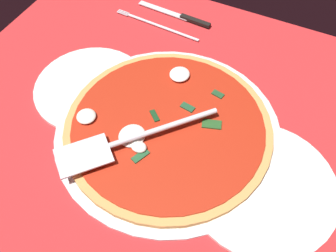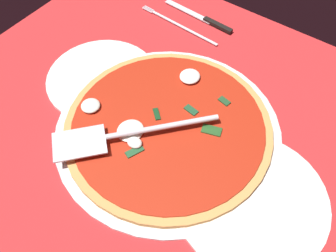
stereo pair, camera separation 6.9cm
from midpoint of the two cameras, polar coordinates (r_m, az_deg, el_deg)
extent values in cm
cube|color=red|center=(68.74, -5.77, -4.12)|extent=(91.21, 91.21, 0.80)
cube|color=silver|center=(99.97, -21.51, 14.81)|extent=(7.02, 7.02, 0.10)
cube|color=silver|center=(92.10, -20.90, 11.26)|extent=(7.02, 7.02, 0.10)
cube|color=silver|center=(99.50, -15.84, 16.44)|extent=(7.02, 7.02, 0.10)
cube|color=silver|center=(79.61, -26.22, 0.16)|extent=(7.02, 7.02, 0.10)
cube|color=silver|center=(84.66, -20.20, 7.05)|extent=(7.02, 7.02, 0.10)
cube|color=silver|center=(91.59, -14.82, 12.98)|extent=(7.02, 7.02, 0.10)
cube|color=silver|center=(100.02, -10.08, 17.90)|extent=(7.02, 7.02, 0.10)
cube|color=silver|center=(73.60, -25.88, -5.74)|extent=(7.02, 7.02, 0.10)
cube|color=silver|center=(77.77, -19.38, 2.07)|extent=(7.02, 7.02, 0.10)
cube|color=silver|center=(84.10, -13.65, 8.89)|extent=(7.02, 7.02, 0.10)
cube|color=silver|center=(92.15, -8.67, 14.56)|extent=(7.02, 7.02, 0.10)
cube|color=silver|center=(68.50, -25.47, -12.60)|extent=(7.02, 7.02, 0.10)
cube|color=silver|center=(71.60, -18.42, -3.82)|extent=(7.02, 7.02, 0.10)
cube|color=silver|center=(77.17, -12.30, 4.02)|extent=(7.02, 7.02, 0.10)
cube|color=silver|center=(84.72, -7.06, 10.60)|extent=(7.02, 7.02, 0.10)
cube|color=silver|center=(93.77, -2.58, 15.95)|extent=(7.02, 7.02, 0.10)
cube|color=silver|center=(66.35, -17.28, -10.73)|extent=(7.02, 7.02, 0.10)
cube|color=silver|center=(70.95, -10.72, -1.76)|extent=(7.02, 7.02, 0.10)
cube|color=silver|center=(77.84, -5.20, 5.90)|extent=(7.02, 7.02, 0.10)
cube|color=silver|center=(86.47, -0.57, 12.14)|extent=(7.02, 7.02, 0.10)
cube|color=silver|center=(96.38, 3.32, 17.11)|extent=(7.02, 7.02, 0.10)
cube|color=silver|center=(65.64, -8.84, -8.55)|extent=(7.02, 7.02, 0.10)
cube|color=silver|center=(71.67, -3.04, 0.34)|extent=(7.02, 7.02, 0.10)
cube|color=silver|center=(79.74, 1.72, 7.64)|extent=(7.02, 7.02, 0.10)
cube|color=silver|center=(89.30, 5.65, 13.45)|extent=(7.02, 7.02, 0.10)
cube|color=silver|center=(61.49, -6.58, -16.38)|extent=(7.02, 7.02, 0.10)
cube|color=silver|center=(66.42, -0.51, -6.19)|extent=(7.02, 7.02, 0.10)
cube|color=silver|center=(73.74, 4.35, 2.34)|extent=(7.02, 7.02, 0.10)
cube|color=silver|center=(82.80, 8.27, 9.17)|extent=(7.02, 7.02, 0.10)
cube|color=silver|center=(93.11, 11.48, 14.54)|extent=(7.02, 7.02, 0.10)
cube|color=silver|center=(62.32, 2.48, -13.68)|extent=(7.02, 7.02, 0.10)
cube|color=silver|center=(68.65, 7.38, -3.81)|extent=(7.02, 7.02, 0.10)
cube|color=silver|center=(77.04, 11.24, 4.18)|extent=(7.02, 7.02, 0.10)
cube|color=silver|center=(86.89, 14.33, 10.47)|extent=(7.02, 7.02, 0.10)
cube|color=silver|center=(64.69, 10.90, -10.82)|extent=(7.02, 7.02, 0.10)
cube|color=silver|center=(72.18, 14.60, -1.56)|extent=(7.02, 7.02, 0.10)
cube|color=silver|center=(81.42, 17.50, 5.79)|extent=(7.02, 7.02, 0.10)
cube|color=silver|center=(91.88, 19.83, 11.54)|extent=(7.02, 7.02, 0.10)
cube|color=silver|center=(68.43, 18.41, -8.03)|extent=(7.02, 7.02, 0.10)
cube|color=silver|center=(76.84, 21.03, 0.47)|extent=(7.02, 7.02, 0.10)
cylinder|color=silver|center=(69.98, -2.81, -0.88)|extent=(41.77, 41.77, 0.85)
cylinder|color=white|center=(78.79, -14.05, 5.49)|extent=(22.72, 22.72, 1.00)
cylinder|color=white|center=(65.08, 11.03, -9.10)|extent=(25.50, 25.50, 1.00)
cylinder|color=#D6964E|center=(69.21, -2.84, -0.43)|extent=(38.27, 38.27, 1.03)
cylinder|color=#AF2511|center=(68.68, -2.86, -0.11)|extent=(35.41, 35.41, 0.30)
ellipsoid|color=white|center=(67.37, -8.31, -1.55)|extent=(4.72, 5.08, 0.86)
ellipsoid|color=white|center=(65.63, -7.44, -3.37)|extent=(2.81, 2.27, 1.17)
ellipsoid|color=white|center=(75.84, -0.83, 7.68)|extent=(4.02, 4.20, 1.22)
ellipsoid|color=silver|center=(71.52, -14.81, 1.47)|extent=(3.58, 3.61, 1.16)
cube|color=#214A27|center=(73.15, 4.90, 4.65)|extent=(2.50, 1.68, 0.30)
cube|color=#22532E|center=(65.01, -6.90, -4.85)|extent=(2.44, 3.50, 0.30)
cube|color=#153E1D|center=(69.81, -4.86, 1.37)|extent=(2.71, 2.53, 0.30)
cube|color=#245223|center=(68.53, 3.79, 0.07)|extent=(3.99, 2.94, 0.30)
cube|color=#1F4D2D|center=(70.81, 0.22, 2.68)|extent=(2.83, 1.72, 0.30)
cube|color=silver|center=(65.65, -15.63, -4.53)|extent=(10.61, 10.85, 0.30)
cylinder|color=silver|center=(66.14, -3.52, -0.43)|extent=(14.20, 15.79, 1.00)
cube|color=white|center=(91.89, -2.18, 15.32)|extent=(21.43, 13.16, 0.60)
cube|color=silver|center=(89.84, -3.10, 14.59)|extent=(18.68, 1.63, 0.25)
cube|color=silver|center=(95.21, -8.79, 16.61)|extent=(3.01, 0.38, 0.25)
cube|color=silver|center=(94.94, -8.94, 16.46)|extent=(3.01, 0.38, 0.25)
cube|color=silver|center=(94.67, -9.10, 16.31)|extent=(3.01, 0.38, 0.25)
cube|color=black|center=(91.10, 1.91, 15.51)|extent=(7.65, 1.62, 0.80)
cube|color=silver|center=(94.64, -2.87, 16.93)|extent=(13.35, 2.13, 0.25)
camera|label=1|loc=(0.03, -92.87, -3.92)|focal=40.30mm
camera|label=2|loc=(0.03, 87.13, 3.92)|focal=40.30mm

